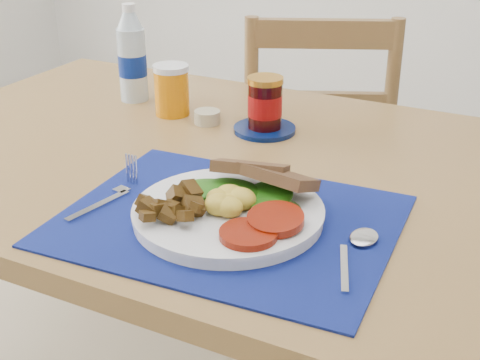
# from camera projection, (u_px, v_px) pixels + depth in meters

# --- Properties ---
(table) EXTENTS (1.40, 0.90, 0.75)m
(table) POSITION_uv_depth(u_px,v_px,m) (225.00, 198.00, 1.29)
(table) COLOR brown
(table) RESTS_ON ground
(chair_far) EXTENTS (0.54, 0.53, 1.11)m
(chair_far) POSITION_uv_depth(u_px,v_px,m) (316.00, 136.00, 1.86)
(chair_far) COLOR brown
(chair_far) RESTS_ON ground
(placemat) EXTENTS (0.52, 0.42, 0.00)m
(placemat) POSITION_uv_depth(u_px,v_px,m) (228.00, 220.00, 1.03)
(placemat) COLOR #040632
(placemat) RESTS_ON table
(breakfast_plate) EXTENTS (0.29, 0.29, 0.07)m
(breakfast_plate) POSITION_uv_depth(u_px,v_px,m) (224.00, 208.00, 1.02)
(breakfast_plate) COLOR silver
(breakfast_plate) RESTS_ON placemat
(fork) EXTENTS (0.04, 0.18, 0.00)m
(fork) POSITION_uv_depth(u_px,v_px,m) (113.00, 195.00, 1.10)
(fork) COLOR #B2B5BA
(fork) RESTS_ON placemat
(spoon) EXTENTS (0.05, 0.17, 0.01)m
(spoon) POSITION_uv_depth(u_px,v_px,m) (358.00, 247.00, 0.95)
(spoon) COLOR #B2B5BA
(spoon) RESTS_ON placemat
(water_bottle) EXTENTS (0.07, 0.07, 0.22)m
(water_bottle) POSITION_uv_depth(u_px,v_px,m) (132.00, 59.00, 1.52)
(water_bottle) COLOR #ADBFCC
(water_bottle) RESTS_ON table
(juice_glass) EXTENTS (0.08, 0.08, 0.10)m
(juice_glass) POSITION_uv_depth(u_px,v_px,m) (172.00, 91.00, 1.45)
(juice_glass) COLOR #D27205
(juice_glass) RESTS_ON table
(ramekin) EXTENTS (0.06, 0.06, 0.03)m
(ramekin) POSITION_uv_depth(u_px,v_px,m) (207.00, 117.00, 1.42)
(ramekin) COLOR tan
(ramekin) RESTS_ON table
(jam_on_saucer) EXTENTS (0.13, 0.13, 0.12)m
(jam_on_saucer) POSITION_uv_depth(u_px,v_px,m) (265.00, 108.00, 1.36)
(jam_on_saucer) COLOR #041448
(jam_on_saucer) RESTS_ON table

